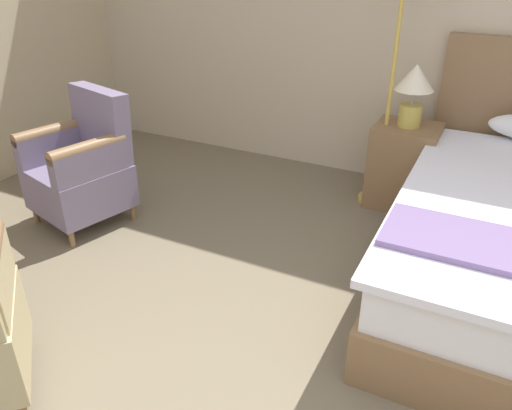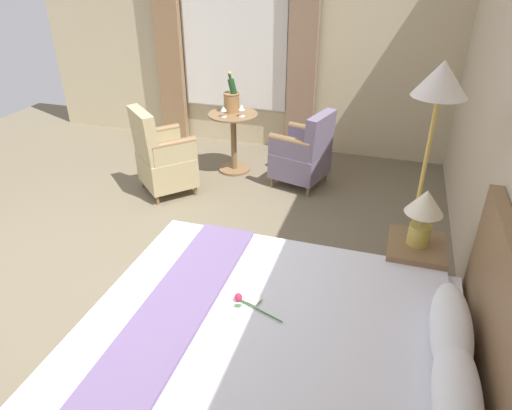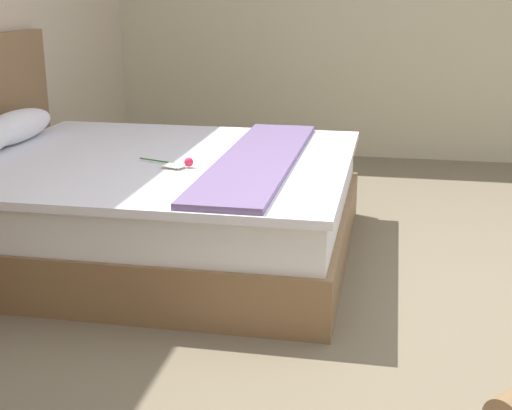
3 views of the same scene
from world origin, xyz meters
TOP-DOWN VIEW (x-y plane):
  - ground_plane at (0.00, 0.00)m, footprint 8.20×8.20m
  - bed at (0.72, 1.73)m, footprint 1.94×2.25m

SIDE VIEW (x-z plane):
  - ground_plane at x=0.00m, z-range 0.00..0.00m
  - bed at x=0.72m, z-range -0.28..0.90m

